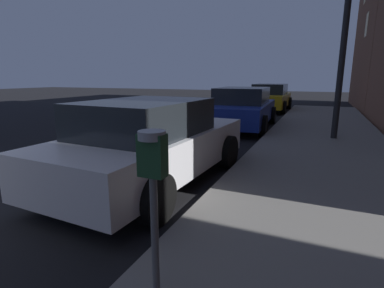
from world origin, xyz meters
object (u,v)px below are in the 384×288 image
object	(u,v)px
car_white	(151,142)
car_yellow_cab	(270,97)
parking_meter	(153,175)
car_blue	(242,108)

from	to	relation	value
car_white	car_yellow_cab	world-z (taller)	same
parking_meter	car_yellow_cab	world-z (taller)	parking_meter
car_white	car_blue	world-z (taller)	same
car_white	car_yellow_cab	size ratio (longest dim) A/B	0.98
car_yellow_cab	parking_meter	bearing A→B (deg)	-84.10
car_blue	car_yellow_cab	distance (m)	6.21
parking_meter	car_yellow_cab	bearing A→B (deg)	95.90
parking_meter	car_white	xyz separation A→B (m)	(-1.55, 2.56, -0.42)
car_white	car_blue	xyz separation A→B (m)	(0.00, 6.25, 0.00)
parking_meter	car_white	world-z (taller)	parking_meter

